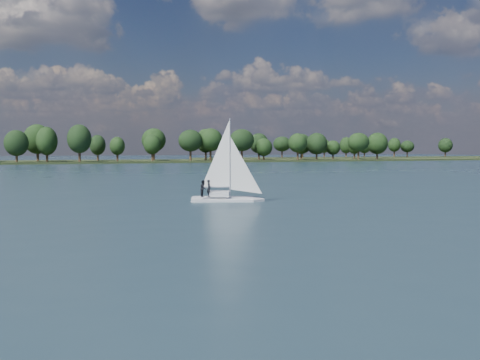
# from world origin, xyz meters

# --- Properties ---
(ground) EXTENTS (700.00, 700.00, 0.00)m
(ground) POSITION_xyz_m (0.00, 100.00, 0.00)
(ground) COLOR #233342
(ground) RESTS_ON ground
(far_shore) EXTENTS (660.00, 40.00, 1.50)m
(far_shore) POSITION_xyz_m (0.00, 212.00, 0.00)
(far_shore) COLOR black
(far_shore) RESTS_ON ground
(far_shore_back) EXTENTS (220.00, 30.00, 1.40)m
(far_shore_back) POSITION_xyz_m (160.00, 260.00, 0.00)
(far_shore_back) COLOR black
(far_shore_back) RESTS_ON ground
(sailboat) EXTENTS (7.27, 4.36, 9.25)m
(sailboat) POSITION_xyz_m (-12.02, 37.98, 2.58)
(sailboat) COLOR silver
(sailboat) RESTS_ON ground
(treeline) EXTENTS (562.00, 74.07, 17.68)m
(treeline) POSITION_xyz_m (-13.67, 208.56, 8.10)
(treeline) COLOR black
(treeline) RESTS_ON ground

